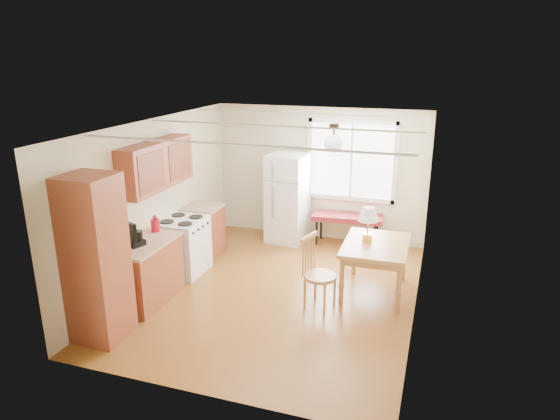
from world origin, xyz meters
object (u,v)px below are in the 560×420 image
at_px(refrigerator, 288,198).
at_px(chair, 314,266).
at_px(dining_table, 376,250).
at_px(bench, 347,218).

xyz_separation_m(refrigerator, chair, (1.13, -2.35, -0.24)).
relative_size(refrigerator, chair, 1.61).
distance_m(refrigerator, chair, 2.62).
height_order(dining_table, chair, chair).
bearing_deg(refrigerator, chair, -59.12).
bearing_deg(bench, refrigerator, -179.60).
distance_m(refrigerator, bench, 1.17).
xyz_separation_m(dining_table, chair, (-0.75, -0.70, -0.07)).
bearing_deg(chair, refrigerator, 129.45).
height_order(refrigerator, bench, refrigerator).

